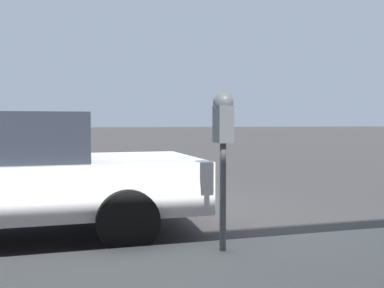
% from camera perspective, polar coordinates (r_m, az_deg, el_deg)
% --- Properties ---
extents(ground_plane, '(220.00, 220.00, 0.00)m').
position_cam_1_polar(ground_plane, '(6.58, -10.90, -8.77)').
color(ground_plane, '#3D3A3A').
extents(parking_meter, '(0.21, 0.19, 1.47)m').
position_cam_1_polar(parking_meter, '(4.13, 3.96, 1.80)').
color(parking_meter, '#4C5156').
rests_on(parking_meter, sidewalk).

